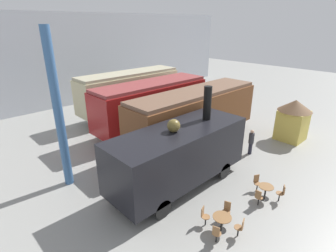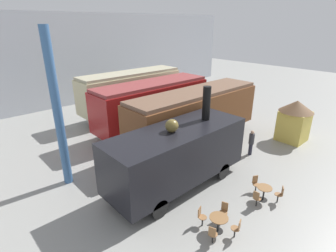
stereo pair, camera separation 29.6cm
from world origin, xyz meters
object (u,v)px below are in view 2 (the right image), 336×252
(streamlined_locomotive, at_px, (160,101))
(passenger_coach_vintage, at_px, (131,90))
(cafe_chair_0, at_px, (224,210))
(cafe_table_mid, at_px, (264,191))
(passenger_coach_wooden, at_px, (195,112))
(steam_locomotive, at_px, (177,153))
(visitor_person, at_px, (251,142))
(ticket_kiosk, at_px, (295,119))
(cafe_table_near, at_px, (219,221))

(streamlined_locomotive, bearing_deg, passenger_coach_vintage, 89.04)
(passenger_coach_vintage, bearing_deg, cafe_chair_0, -110.13)
(streamlined_locomotive, xyz_separation_m, cafe_table_mid, (-2.53, -10.49, -1.74))
(passenger_coach_vintage, xyz_separation_m, passenger_coach_wooden, (-0.06, -7.74, -0.20))
(streamlined_locomotive, height_order, passenger_coach_wooden, streamlined_locomotive)
(steam_locomotive, height_order, cafe_table_mid, steam_locomotive)
(passenger_coach_wooden, xyz_separation_m, visitor_person, (1.20, -3.83, -1.30))
(cafe_table_mid, relative_size, visitor_person, 0.43)
(passenger_coach_vintage, distance_m, steam_locomotive, 11.81)
(cafe_chair_0, xyz_separation_m, visitor_person, (6.30, 2.51, 0.41))
(visitor_person, relative_size, ticket_kiosk, 0.56)
(visitor_person, bearing_deg, cafe_table_near, -158.48)
(streamlined_locomotive, relative_size, cafe_table_near, 14.75)
(ticket_kiosk, bearing_deg, streamlined_locomotive, 123.14)
(passenger_coach_wooden, distance_m, steam_locomotive, 5.64)
(streamlined_locomotive, bearing_deg, cafe_table_mid, -103.54)
(passenger_coach_vintage, height_order, ticket_kiosk, passenger_coach_vintage)
(cafe_chair_0, bearing_deg, passenger_coach_wooden, -148.52)
(cafe_table_near, height_order, cafe_chair_0, cafe_chair_0)
(passenger_coach_wooden, xyz_separation_m, cafe_table_near, (-5.81, -6.60, -1.69))
(passenger_coach_wooden, distance_m, visitor_person, 4.22)
(passenger_coach_vintage, relative_size, passenger_coach_wooden, 0.90)
(streamlined_locomotive, bearing_deg, cafe_chair_0, -116.94)
(passenger_coach_vintage, height_order, cafe_table_near, passenger_coach_vintage)
(steam_locomotive, distance_m, visitor_person, 6.06)
(visitor_person, bearing_deg, passenger_coach_vintage, 95.63)
(cafe_table_near, distance_m, cafe_chair_0, 0.76)
(ticket_kiosk, bearing_deg, cafe_chair_0, -170.87)
(cafe_chair_0, xyz_separation_m, ticket_kiosk, (10.53, 1.69, 1.16))
(cafe_chair_0, distance_m, visitor_person, 6.79)
(streamlined_locomotive, height_order, visitor_person, streamlined_locomotive)
(steam_locomotive, relative_size, ticket_kiosk, 2.57)
(passenger_coach_wooden, relative_size, visitor_person, 6.30)
(steam_locomotive, bearing_deg, passenger_coach_vintage, 66.09)
(steam_locomotive, bearing_deg, passenger_coach_wooden, 32.88)
(cafe_table_mid, bearing_deg, steam_locomotive, 120.23)
(cafe_chair_0, bearing_deg, streamlined_locomotive, -136.65)
(cafe_table_mid, relative_size, cafe_chair_0, 0.83)
(streamlined_locomotive, relative_size, ticket_kiosk, 3.81)
(streamlined_locomotive, relative_size, cafe_table_mid, 15.88)
(ticket_kiosk, bearing_deg, passenger_coach_wooden, 139.41)
(cafe_table_near, distance_m, ticket_kiosk, 11.46)
(cafe_table_near, relative_size, cafe_chair_0, 0.89)
(steam_locomotive, bearing_deg, cafe_chair_0, -96.50)
(passenger_coach_wooden, height_order, cafe_table_near, passenger_coach_wooden)
(cafe_table_mid, xyz_separation_m, visitor_person, (3.73, 2.98, 0.39))
(streamlined_locomotive, xyz_separation_m, cafe_table_near, (-5.81, -10.27, -1.73))
(passenger_coach_vintage, bearing_deg, steam_locomotive, -113.91)
(passenger_coach_vintage, distance_m, ticket_kiosk, 13.52)
(streamlined_locomotive, height_order, cafe_table_near, streamlined_locomotive)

